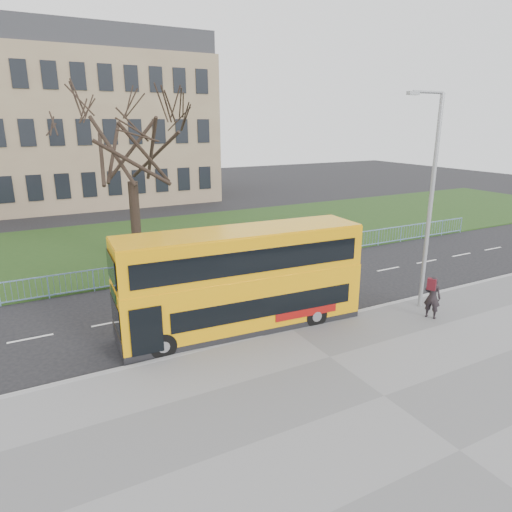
{
  "coord_description": "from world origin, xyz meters",
  "views": [
    {
      "loc": [
        -8.83,
        -15.29,
        7.86
      ],
      "look_at": [
        -0.14,
        1.0,
        2.41
      ],
      "focal_mm": 32.0,
      "sensor_mm": 36.0,
      "label": 1
    }
  ],
  "objects": [
    {
      "name": "civic_building",
      "position": [
        -5.0,
        35.0,
        7.0
      ],
      "size": [
        30.0,
        15.0,
        14.0
      ],
      "primitive_type": "cube",
      "color": "#846D53",
      "rests_on": "ground"
    },
    {
      "name": "ground",
      "position": [
        0.0,
        0.0,
        0.0
      ],
      "size": [
        120.0,
        120.0,
        0.0
      ],
      "primitive_type": "plane",
      "color": "black",
      "rests_on": "ground"
    },
    {
      "name": "yellow_bus",
      "position": [
        -1.56,
        -0.51,
        2.12
      ],
      "size": [
        9.56,
        2.83,
        3.96
      ],
      "rotation": [
        0.0,
        0.0,
        -0.06
      ],
      "color": "#E89D09",
      "rests_on": "ground"
    },
    {
      "name": "guard_railing",
      "position": [
        0.0,
        6.6,
        0.55
      ],
      "size": [
        40.0,
        0.12,
        1.1
      ],
      "primitive_type": null,
      "color": "#779DD4",
      "rests_on": "ground"
    },
    {
      "name": "pavement",
      "position": [
        0.0,
        -6.75,
        0.06
      ],
      "size": [
        80.0,
        10.5,
        0.12
      ],
      "primitive_type": "cube",
      "color": "slate",
      "rests_on": "ground"
    },
    {
      "name": "street_lamp",
      "position": [
        6.14,
        -2.29,
        4.98
      ],
      "size": [
        1.88,
        0.21,
        8.87
      ],
      "rotation": [
        0.0,
        0.0,
        -0.01
      ],
      "color": "#93969B",
      "rests_on": "pavement"
    },
    {
      "name": "pedestrian",
      "position": [
        5.64,
        -3.41,
        1.01
      ],
      "size": [
        0.68,
        0.77,
        1.79
      ],
      "primitive_type": "imported",
      "rotation": [
        0.0,
        0.0,
        2.05
      ],
      "color": "black",
      "rests_on": "pavement"
    },
    {
      "name": "bare_tree",
      "position": [
        -3.0,
        10.0,
        5.61
      ],
      "size": [
        7.74,
        7.74,
        11.06
      ],
      "primitive_type": null,
      "color": "black",
      "rests_on": "grass_verge"
    },
    {
      "name": "kerb",
      "position": [
        0.0,
        -1.55,
        0.07
      ],
      "size": [
        80.0,
        0.2,
        0.14
      ],
      "primitive_type": "cube",
      "color": "gray",
      "rests_on": "ground"
    },
    {
      "name": "grass_verge",
      "position": [
        0.0,
        14.3,
        0.04
      ],
      "size": [
        80.0,
        15.4,
        0.08
      ],
      "primitive_type": "cube",
      "color": "#1D3C15",
      "rests_on": "ground"
    }
  ]
}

